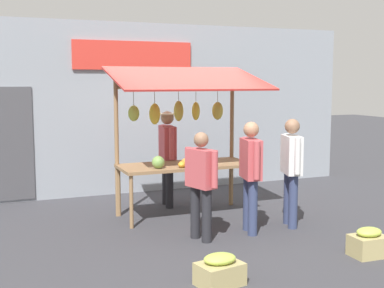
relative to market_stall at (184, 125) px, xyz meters
name	(u,v)px	position (x,y,z in m)	size (l,w,h in m)	color
ground_plane	(185,215)	(-0.02, 0.02, -1.54)	(40.00, 40.00, 0.00)	#38383D
street_backdrop	(143,108)	(0.05, -2.17, 0.16)	(9.00, 0.30, 3.40)	#8C939E
market_stall	(184,125)	(0.00, 0.00, 0.00)	(2.50, 1.46, 2.50)	olive
vendor_with_sunhat	(167,150)	(0.03, -0.73, -0.51)	(0.45, 0.72, 1.72)	#232328
shopper_in_striped_shirt	(201,179)	(0.26, 1.36, -0.65)	(0.34, 0.65, 1.55)	#232328
shopper_with_ponytail	(251,169)	(-0.56, 1.30, -0.57)	(0.33, 0.69, 1.66)	navy
shopper_with_shopping_bag	(291,164)	(-1.31, 1.22, -0.56)	(0.36, 0.69, 1.68)	navy
produce_crate_near	(369,243)	(-1.47, 2.81, -1.36)	(0.47, 0.36, 0.38)	tan
produce_crate_side	(220,271)	(0.71, 2.94, -1.37)	(0.55, 0.45, 0.36)	tan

